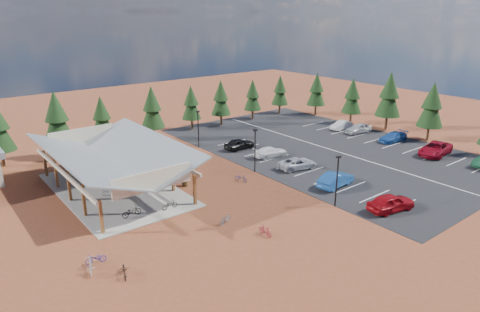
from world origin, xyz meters
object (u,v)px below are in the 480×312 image
bike_1 (108,191)px  bike_16 (191,176)px  car_3 (271,152)px  car_6 (435,149)px  car_4 (239,144)px  bike_3 (68,170)px  car_0 (391,202)px  lamp_post_2 (198,127)px  lamp_post_0 (337,178)px  car_9 (341,125)px  trash_bin_0 (185,182)px  bike_11 (265,231)px  car_7 (393,137)px  lamp_post_1 (255,147)px  bike_14 (241,178)px  bike_4 (170,205)px  car_8 (358,128)px  bike_13 (225,219)px  bike_2 (89,178)px  trash_bin_1 (185,176)px  bike_9 (90,266)px  car_2 (298,163)px  bike_15 (186,176)px  car_1 (336,179)px  bike_0 (132,211)px  bike_6 (119,174)px  bike_7 (109,162)px  bike_pavilion (112,155)px  bike_5 (132,185)px  bike_8 (124,270)px  bike_10 (96,258)px

bike_1 → bike_16: bike_1 is taller
car_3 → car_6: (17.39, -12.65, 0.18)m
car_4 → bike_1: bearing=101.9°
bike_3 → car_0: (20.90, -28.05, 0.25)m
car_3 → lamp_post_2: bearing=37.5°
lamp_post_0 → car_9: 29.28m
lamp_post_2 → trash_bin_0: 14.04m
lamp_post_0 → bike_11: (-9.04, -0.07, -2.52)m
car_4 → car_7: 22.39m
lamp_post_1 → bike_14: lamp_post_1 is taller
bike_4 → car_9: 36.93m
lamp_post_1 → car_8: size_ratio=1.17×
bike_13 → car_3: bearing=109.9°
car_0 → car_8: 27.31m
bike_3 → bike_14: bearing=-138.7°
bike_1 → bike_2: (-0.32, 4.62, -0.03)m
trash_bin_1 → bike_9: bike_9 is taller
lamp_post_2 → car_2: 15.34m
bike_15 → car_9: car_9 is taller
bike_13 → car_1: 14.25m
bike_11 → car_2: car_2 is taller
bike_0 → car_8: bearing=-85.8°
car_2 → car_4: 10.35m
bike_6 → bike_7: (0.61, 4.60, 0.01)m
bike_1 → car_8: car_8 is taller
bike_0 → car_0: 24.06m
bike_11 → bike_3: bearing=108.2°
bike_15 → car_7: bearing=-160.0°
bike_pavilion → car_0: 27.92m
bike_15 → car_0: (11.11, -18.39, 0.33)m
bike_5 → bike_4: bearing=-163.5°
bike_4 → bike_11: size_ratio=1.03×
bike_8 → bike_16: 18.57m
bike_10 → bike_13: size_ratio=1.02×
lamp_post_0 → bike_pavilion: bearing=131.4°
car_1 → car_6: car_6 is taller
bike_4 → bike_7: bearing=0.8°
car_9 → bike_15: bearing=-85.2°
bike_4 → bike_14: 9.83m
bike_0 → car_2: size_ratio=0.39×
bike_14 → bike_16: size_ratio=1.02×
lamp_post_2 → bike_10: (-21.69, -19.41, -2.58)m
bike_0 → car_2: bearing=-94.0°
bike_13 → lamp_post_0: bearing=54.5°
trash_bin_0 → bike_1: bearing=161.2°
car_3 → trash_bin_0: bearing=105.1°
bike_9 → car_9: (45.42, 14.31, 0.16)m
bike_7 → bike_pavilion: bearing=155.9°
trash_bin_1 → bike_4: bike_4 is taller
lamp_post_0 → car_7: bearing=21.0°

